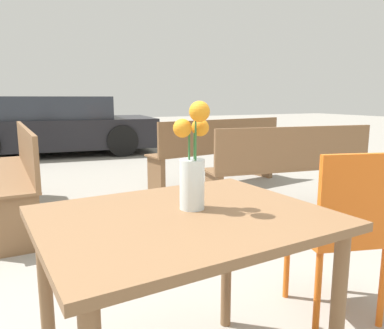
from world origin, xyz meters
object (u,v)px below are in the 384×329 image
Objects in this scene: cafe_chair at (344,226)px; bench_near at (219,149)px; flower_vase at (192,167)px; bench_far at (18,168)px; table_front at (184,243)px; parked_car at (56,126)px; bench_middle at (290,166)px.

bench_near is at bearing 71.99° from cafe_chair.
flower_vase is at bearing -121.30° from bench_near.
cafe_chair is 0.45× the size of bench_far.
flower_vase is at bearing 37.91° from table_front.
bench_middle is at bearing -73.20° from parked_car.
parked_car is at bearing 106.80° from bench_middle.
cafe_chair is 3.00m from bench_near.
bench_far is at bearing -100.26° from parked_car.
bench_near is 1.14× the size of bench_middle.
bench_far is (-1.40, 2.49, -0.02)m from cafe_chair.
parked_car is (0.29, 6.92, -0.07)m from table_front.
table_front is 0.52× the size of bench_far.
parked_car is at bearing 87.58° from table_front.
parked_car is (-1.58, 5.25, 0.09)m from bench_middle.
bench_far is (-2.33, -0.36, 0.00)m from bench_near.
flower_vase is at bearing -173.33° from cafe_chair.
flower_vase is at bearing -138.28° from bench_middle.
table_front is 2.66× the size of flower_vase.
cafe_chair reaches higher than bench_far.
bench_near is at bearing 91.26° from bench_middle.
table_front is 0.60× the size of bench_middle.
bench_middle is (0.03, -1.33, -0.01)m from bench_near.
cafe_chair is (0.87, 0.10, -0.38)m from flower_vase.
flower_vase reaches higher than table_front.
table_front is at bearing -121.68° from bench_near.
bench_near is (1.80, 2.96, -0.40)m from flower_vase.
table_front is 0.26m from flower_vase.
cafe_chair is 6.81m from parked_car.
cafe_chair reaches higher than bench_near.
table_front is 0.25× the size of parked_car.
bench_near is 0.98× the size of bench_far.
cafe_chair is at bearing -122.08° from bench_middle.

